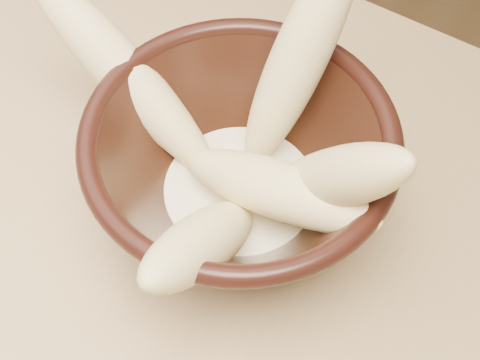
% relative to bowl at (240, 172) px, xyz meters
% --- Properties ---
extents(bowl, '(0.20, 0.20, 0.11)m').
position_rel_bowl_xyz_m(bowl, '(0.00, 0.00, 0.00)').
color(bowl, black).
rests_on(bowl, table).
extents(milk_puddle, '(0.12, 0.12, 0.02)m').
position_rel_bowl_xyz_m(milk_puddle, '(0.00, 0.00, -0.03)').
color(milk_puddle, '#FDF5CB').
rests_on(milk_puddle, bowl).
extents(banana_upright, '(0.06, 0.13, 0.17)m').
position_rel_bowl_xyz_m(banana_upright, '(0.00, 0.07, 0.05)').
color(banana_upright, '#F5E790').
rests_on(banana_upright, bowl).
extents(banana_left, '(0.18, 0.05, 0.14)m').
position_rel_bowl_xyz_m(banana_left, '(-0.10, 0.01, 0.03)').
color(banana_left, '#F5E790').
rests_on(banana_left, bowl).
extents(banana_right, '(0.12, 0.06, 0.15)m').
position_rel_bowl_xyz_m(banana_right, '(0.06, 0.00, 0.04)').
color(banana_right, '#F5E790').
rests_on(banana_right, bowl).
extents(banana_across, '(0.15, 0.04, 0.08)m').
position_rel_bowl_xyz_m(banana_across, '(0.03, -0.01, 0.02)').
color(banana_across, '#F5E790').
rests_on(banana_across, bowl).
extents(banana_front, '(0.04, 0.13, 0.12)m').
position_rel_bowl_xyz_m(banana_front, '(0.02, -0.07, 0.02)').
color(banana_front, '#F5E790').
rests_on(banana_front, bowl).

